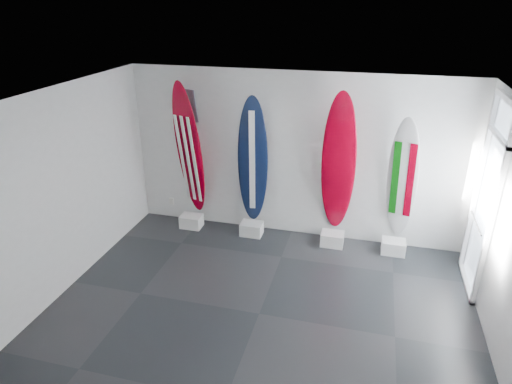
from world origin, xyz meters
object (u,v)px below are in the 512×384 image
(surfboard_swiss, at_px, (339,164))
(surfboard_italy, at_px, (402,180))
(surfboard_usa, at_px, (189,150))
(surfboard_navy, at_px, (253,161))

(surfboard_swiss, height_order, surfboard_italy, surfboard_swiss)
(surfboard_usa, distance_m, surfboard_swiss, 2.71)
(surfboard_navy, height_order, surfboard_italy, surfboard_navy)
(surfboard_swiss, bearing_deg, surfboard_navy, -178.84)
(surfboard_navy, distance_m, surfboard_swiss, 1.50)
(surfboard_usa, xyz_separation_m, surfboard_navy, (1.21, 0.00, -0.10))
(surfboard_usa, bearing_deg, surfboard_navy, 18.34)
(surfboard_swiss, bearing_deg, surfboard_usa, -178.84)
(surfboard_navy, distance_m, surfboard_italy, 2.56)
(surfboard_navy, height_order, surfboard_swiss, surfboard_swiss)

